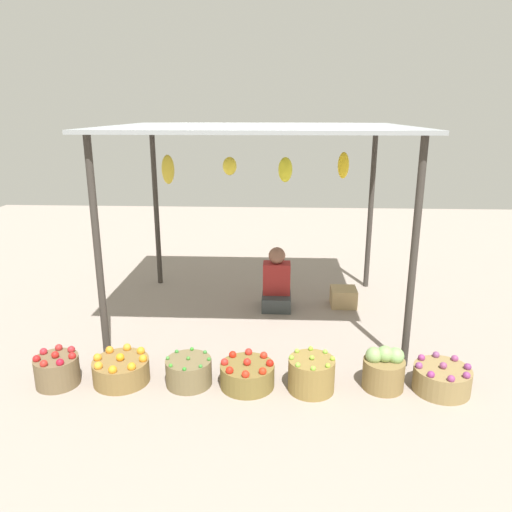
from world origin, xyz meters
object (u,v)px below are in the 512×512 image
basket_oranges (121,370)px  basket_limes (311,374)px  wooden_crate_near_vendor (343,297)px  basket_green_chilies (189,372)px  vendor_person (277,285)px  basket_red_apples (57,370)px  basket_cabbages (384,370)px  basket_red_tomatoes (247,374)px  basket_purple_onions (442,379)px

basket_oranges → basket_limes: size_ratio=1.24×
basket_limes → wooden_crate_near_vendor: size_ratio=1.29×
basket_oranges → basket_green_chilies: size_ratio=1.23×
vendor_person → basket_red_apples: vendor_person is taller
basket_cabbages → basket_red_tomatoes: bearing=-178.5°
basket_purple_onions → basket_limes: bearing=-177.9°
basket_purple_onions → basket_green_chilies: bearing=180.0°
vendor_person → basket_limes: vendor_person is taller
basket_red_apples → basket_oranges: (0.57, 0.07, -0.03)m
basket_cabbages → wooden_crate_near_vendor: 1.95m
basket_green_chilies → basket_purple_onions: size_ratio=0.84×
basket_red_apples → basket_red_tomatoes: bearing=1.8°
basket_green_chilies → wooden_crate_near_vendor: size_ratio=1.30×
wooden_crate_near_vendor → basket_limes: bearing=-104.7°
basket_red_apples → basket_purple_onions: bearing=1.0°
basket_purple_onions → basket_red_tomatoes: bearing=-179.8°
vendor_person → basket_red_tomatoes: (-0.25, -1.89, -0.19)m
basket_red_apples → basket_oranges: 0.57m
vendor_person → basket_red_tomatoes: vendor_person is taller
basket_red_apples → basket_cabbages: (2.95, 0.08, 0.03)m
basket_oranges → vendor_person: bearing=53.0°
basket_red_apples → basket_limes: (2.31, 0.02, 0.01)m
basket_green_chilies → basket_cabbages: (1.76, 0.03, 0.05)m
basket_green_chilies → wooden_crate_near_vendor: 2.56m
basket_cabbages → wooden_crate_near_vendor: (-0.12, 1.95, -0.06)m
basket_limes → basket_purple_onions: basket_limes is taller
basket_red_apples → basket_cabbages: bearing=1.6°
basket_cabbages → wooden_crate_near_vendor: bearing=93.6°
basket_oranges → basket_purple_onions: size_ratio=1.03×
basket_red_tomatoes → basket_limes: (0.57, -0.04, 0.04)m
basket_green_chilies → wooden_crate_near_vendor: bearing=50.3°
basket_green_chilies → basket_cabbages: basket_cabbages is taller
basket_cabbages → basket_purple_onions: size_ratio=0.82×
basket_cabbages → basket_oranges: bearing=-179.8°
basket_red_apples → basket_red_tomatoes: 1.73m
vendor_person → wooden_crate_near_vendor: 0.88m
basket_oranges → basket_green_chilies: basket_oranges is taller
basket_red_apples → basket_oranges: bearing=7.5°
basket_red_apples → wooden_crate_near_vendor: (2.83, 2.03, -0.03)m
vendor_person → basket_green_chilies: bearing=-112.4°
wooden_crate_near_vendor → basket_red_apples: bearing=-144.3°
basket_oranges → basket_limes: 1.74m
vendor_person → basket_red_apples: size_ratio=1.99×
basket_red_apples → basket_purple_onions: basket_red_apples is taller
basket_cabbages → basket_purple_onions: 0.52m
basket_green_chilies → wooden_crate_near_vendor: basket_green_chilies is taller
basket_purple_onions → vendor_person: bearing=128.2°
basket_cabbages → basket_purple_onions: (0.51, -0.03, -0.06)m
basket_oranges → basket_red_tomatoes: 1.16m
basket_red_apples → basket_purple_onions: 3.47m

